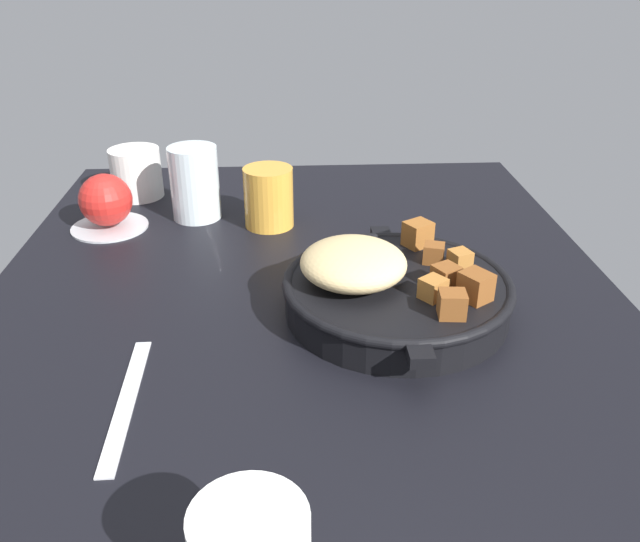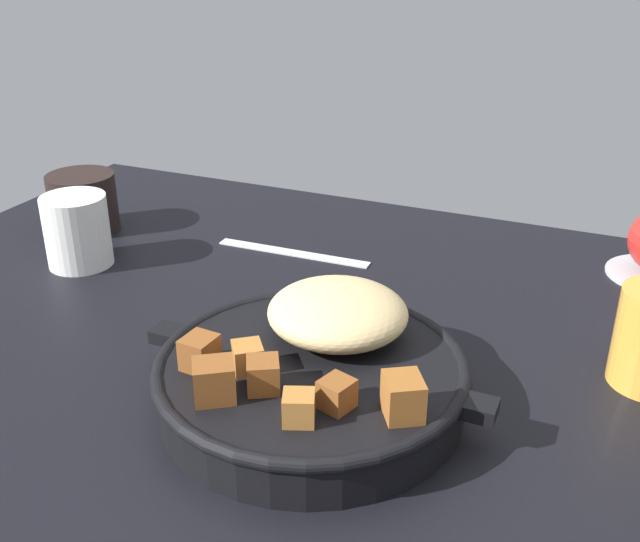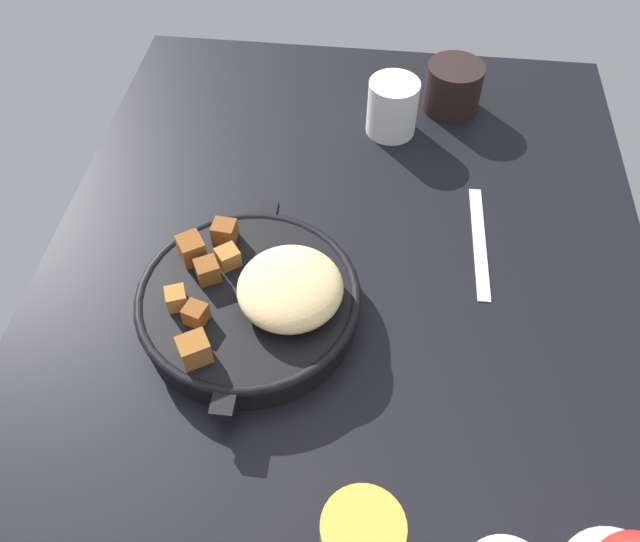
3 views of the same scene
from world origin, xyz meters
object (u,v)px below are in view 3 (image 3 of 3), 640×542
butter_knife (479,241)px  coffee_mug_dark (453,87)px  juice_glass_amber (361,542)px  cast_iron_skillet (254,299)px  white_creamer_pitcher (392,107)px

butter_knife → coffee_mug_dark: coffee_mug_dark is taller
juice_glass_amber → cast_iron_skillet: bearing=-151.0°
juice_glass_amber → white_creamer_pitcher: bearing=180.0°
cast_iron_skillet → white_creamer_pitcher: (-35.94, 14.09, 1.05)cm
butter_knife → white_creamer_pitcher: (-21.32, -12.46, 3.97)cm
white_creamer_pitcher → coffee_mug_dark: white_creamer_pitcher is taller
coffee_mug_dark → cast_iron_skillet: bearing=-28.4°
butter_knife → juice_glass_amber: size_ratio=2.22×
cast_iron_skillet → coffee_mug_dark: bearing=151.6°
white_creamer_pitcher → butter_knife: bearing=30.3°
cast_iron_skillet → white_creamer_pitcher: bearing=158.6°
butter_knife → coffee_mug_dark: bearing=-174.1°
butter_knife → coffee_mug_dark: (-27.94, -3.53, 3.49)cm
coffee_mug_dark → juice_glass_amber: bearing=-7.5°
cast_iron_skillet → coffee_mug_dark: size_ratio=3.51×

